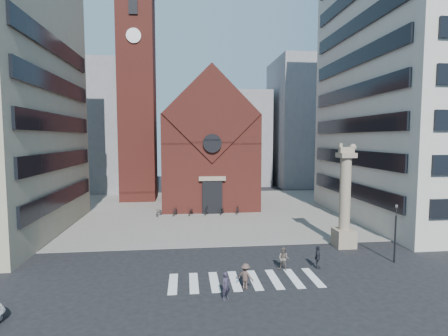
{
  "coord_description": "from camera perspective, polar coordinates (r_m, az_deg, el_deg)",
  "views": [
    {
      "loc": [
        -3.15,
        -24.38,
        9.09
      ],
      "look_at": [
        0.43,
        8.0,
        6.31
      ],
      "focal_mm": 28.0,
      "sensor_mm": 36.0,
      "label": 1
    }
  ],
  "objects": [
    {
      "name": "bg_block_right",
      "position": [
        71.04,
        14.53,
        7.08
      ],
      "size": [
        16.0,
        14.0,
        24.0
      ],
      "primitive_type": "cube",
      "color": "gray",
      "rests_on": "ground"
    },
    {
      "name": "piazza",
      "position": [
        44.43,
        -2.14,
        -6.89
      ],
      "size": [
        46.0,
        30.0,
        0.05
      ],
      "primitive_type": "cube",
      "color": "gray",
      "rests_on": "ground"
    },
    {
      "name": "pedestrian_1",
      "position": [
        25.18,
        9.72,
        -14.41
      ],
      "size": [
        0.98,
        0.92,
        1.6
      ],
      "primitive_type": "imported",
      "rotation": [
        0.0,
        0.0,
        -0.55
      ],
      "color": "#5C5149",
      "rests_on": "ground"
    },
    {
      "name": "lion_column",
      "position": [
        30.9,
        19.12,
        -5.9
      ],
      "size": [
        1.63,
        1.6,
        8.68
      ],
      "color": "gray",
      "rests_on": "ground"
    },
    {
      "name": "traffic_light",
      "position": [
        28.68,
        26.18,
        -9.35
      ],
      "size": [
        0.13,
        0.16,
        4.3
      ],
      "color": "black",
      "rests_on": "ground"
    },
    {
      "name": "bg_block_left",
      "position": [
        66.57,
        -21.11,
        6.2
      ],
      "size": [
        16.0,
        14.0,
        22.0
      ],
      "primitive_type": "cube",
      "color": "gray",
      "rests_on": "ground"
    },
    {
      "name": "ground",
      "position": [
        26.21,
        1.02,
        -15.41
      ],
      "size": [
        120.0,
        120.0,
        0.0
      ],
      "primitive_type": "plane",
      "color": "black",
      "rests_on": "ground"
    },
    {
      "name": "scooter_3",
      "position": [
        41.67,
        -2.85,
        -6.97
      ],
      "size": [
        0.94,
        1.66,
        0.96
      ],
      "primitive_type": "imported",
      "rotation": [
        0.0,
        0.0,
        -0.32
      ],
      "color": "black",
      "rests_on": "piazza"
    },
    {
      "name": "scooter_2",
      "position": [
        41.61,
        -5.42,
        -7.07
      ],
      "size": [
        1.07,
        1.75,
        0.87
      ],
      "primitive_type": "imported",
      "rotation": [
        0.0,
        0.0,
        -0.32
      ],
      "color": "black",
      "rests_on": "piazza"
    },
    {
      "name": "scooter_4",
      "position": [
        41.83,
        -0.31,
        -6.99
      ],
      "size": [
        1.07,
        1.75,
        0.87
      ],
      "primitive_type": "imported",
      "rotation": [
        0.0,
        0.0,
        -0.32
      ],
      "color": "black",
      "rests_on": "piazza"
    },
    {
      "name": "scooter_5",
      "position": [
        42.05,
        2.22,
        -6.86
      ],
      "size": [
        0.94,
        1.66,
        0.96
      ],
      "primitive_type": "imported",
      "rotation": [
        0.0,
        0.0,
        -0.32
      ],
      "color": "black",
      "rests_on": "piazza"
    },
    {
      "name": "campanile",
      "position": [
        53.23,
        -13.97,
        11.91
      ],
      "size": [
        5.5,
        5.5,
        31.2
      ],
      "color": "maroon",
      "rests_on": "ground"
    },
    {
      "name": "pedestrian_3",
      "position": [
        22.11,
        3.54,
        -17.21
      ],
      "size": [
        1.15,
        1.05,
        1.55
      ],
      "primitive_type": "imported",
      "rotation": [
        0.0,
        0.0,
        2.52
      ],
      "color": "#4D3A33",
      "rests_on": "ground"
    },
    {
      "name": "building_right",
      "position": [
        45.92,
        30.89,
        12.86
      ],
      "size": [
        18.0,
        22.0,
        32.0
      ],
      "primitive_type": "cube",
      "color": "beige",
      "rests_on": "ground"
    },
    {
      "name": "scooter_1",
      "position": [
        41.62,
        -7.98,
        -7.03
      ],
      "size": [
        0.94,
        1.66,
        0.96
      ],
      "primitive_type": "imported",
      "rotation": [
        0.0,
        0.0,
        -0.32
      ],
      "color": "black",
      "rests_on": "piazza"
    },
    {
      "name": "church",
      "position": [
        49.53,
        -2.68,
        3.6
      ],
      "size": [
        12.0,
        16.65,
        18.0
      ],
      "color": "maroon",
      "rests_on": "ground"
    },
    {
      "name": "pedestrian_0",
      "position": [
        20.75,
        0.33,
        -18.68
      ],
      "size": [
        0.69,
        0.65,
        1.59
      ],
      "primitive_type": "imported",
      "rotation": [
        0.0,
        0.0,
        0.64
      ],
      "color": "#2C2737",
      "rests_on": "ground"
    },
    {
      "name": "scooter_0",
      "position": [
        41.73,
        -10.54,
        -7.1
      ],
      "size": [
        1.07,
        1.75,
        0.87
      ],
      "primitive_type": "imported",
      "rotation": [
        0.0,
        0.0,
        -0.32
      ],
      "color": "black",
      "rests_on": "piazza"
    },
    {
      "name": "bg_block_mid",
      "position": [
        69.98,
        1.2,
        4.81
      ],
      "size": [
        14.0,
        12.0,
        18.0
      ],
      "primitive_type": "cube",
      "color": "gray",
      "rests_on": "ground"
    },
    {
      "name": "zebra_crossing",
      "position": [
        23.52,
        3.4,
        -17.85
      ],
      "size": [
        10.2,
        3.2,
        0.01
      ],
      "primitive_type": null,
      "color": "white",
      "rests_on": "ground"
    },
    {
      "name": "pedestrian_2",
      "position": [
        26.0,
        15.05,
        -13.88
      ],
      "size": [
        0.72,
        1.02,
        1.6
      ],
      "primitive_type": "imported",
      "rotation": [
        0.0,
        0.0,
        1.19
      ],
      "color": "black",
      "rests_on": "ground"
    }
  ]
}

